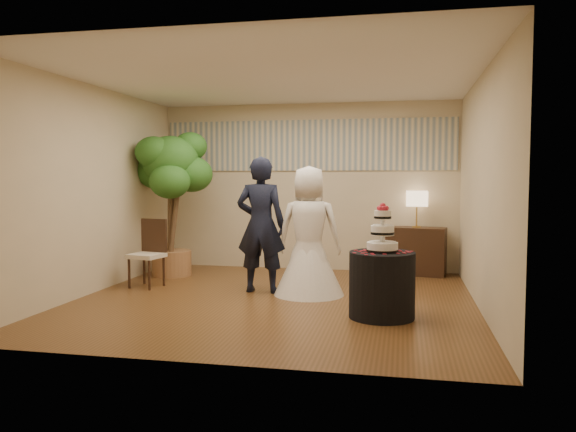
% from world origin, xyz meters
% --- Properties ---
extents(floor, '(5.00, 5.00, 0.00)m').
position_xyz_m(floor, '(0.00, 0.00, 0.00)').
color(floor, brown).
rests_on(floor, ground).
extents(ceiling, '(5.00, 5.00, 0.00)m').
position_xyz_m(ceiling, '(0.00, 0.00, 2.80)').
color(ceiling, white).
rests_on(ceiling, wall_back).
extents(wall_back, '(5.00, 0.06, 2.80)m').
position_xyz_m(wall_back, '(0.00, 2.50, 1.40)').
color(wall_back, beige).
rests_on(wall_back, ground).
extents(wall_front, '(5.00, 0.06, 2.80)m').
position_xyz_m(wall_front, '(0.00, -2.50, 1.40)').
color(wall_front, beige).
rests_on(wall_front, ground).
extents(wall_left, '(0.06, 5.00, 2.80)m').
position_xyz_m(wall_left, '(-2.50, 0.00, 1.40)').
color(wall_left, beige).
rests_on(wall_left, ground).
extents(wall_right, '(0.06, 5.00, 2.80)m').
position_xyz_m(wall_right, '(2.50, 0.00, 1.40)').
color(wall_right, beige).
rests_on(wall_right, ground).
extents(mural_border, '(4.90, 0.02, 0.85)m').
position_xyz_m(mural_border, '(0.00, 2.48, 2.10)').
color(mural_border, '#ABAC9D').
rests_on(mural_border, wall_back).
extents(groom, '(0.67, 0.45, 1.84)m').
position_xyz_m(groom, '(-0.29, 0.46, 0.92)').
color(groom, black).
rests_on(groom, floor).
extents(bride, '(0.94, 0.94, 1.71)m').
position_xyz_m(bride, '(0.38, 0.42, 0.86)').
color(bride, white).
rests_on(bride, floor).
extents(cake_table, '(0.82, 0.82, 0.74)m').
position_xyz_m(cake_table, '(1.38, -0.63, 0.37)').
color(cake_table, black).
rests_on(cake_table, floor).
extents(wedding_cake, '(0.35, 0.35, 0.55)m').
position_xyz_m(wedding_cake, '(1.38, -0.63, 1.01)').
color(wedding_cake, white).
rests_on(wedding_cake, cake_table).
extents(console, '(0.97, 0.56, 0.76)m').
position_xyz_m(console, '(1.81, 2.27, 0.38)').
color(console, black).
rests_on(console, floor).
extents(table_lamp, '(0.33, 0.33, 0.58)m').
position_xyz_m(table_lamp, '(1.81, 2.27, 1.05)').
color(table_lamp, beige).
rests_on(table_lamp, console).
extents(ficus_tree, '(1.54, 1.54, 2.34)m').
position_xyz_m(ficus_tree, '(-2.00, 1.41, 1.17)').
color(ficus_tree, '#2C631F').
rests_on(ficus_tree, floor).
extents(side_chair, '(0.52, 0.54, 0.96)m').
position_xyz_m(side_chair, '(-1.97, 0.45, 0.48)').
color(side_chair, black).
rests_on(side_chair, floor).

